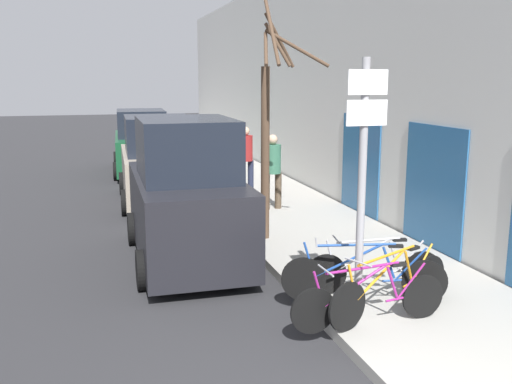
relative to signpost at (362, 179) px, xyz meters
name	(u,v)px	position (x,y,z in m)	size (l,w,h in m)	color
ground_plane	(170,209)	(-1.45, 7.80, -2.03)	(80.00, 80.00, 0.00)	#28282B
sidewalk_curb	(241,182)	(1.15, 10.60, -1.96)	(3.20, 32.00, 0.15)	#9E9B93
building_facade	(295,80)	(2.90, 10.52, 1.20)	(0.23, 32.00, 6.50)	silver
signpost	(362,179)	(0.00, 0.00, 0.00)	(0.55, 0.12, 3.40)	#939399
bicycle_0	(370,299)	(0.04, -0.25, -1.52)	(2.17, 0.44, 0.83)	black
bicycle_1	(392,287)	(0.50, 0.01, -1.50)	(2.22, 0.94, 0.89)	black
bicycle_2	(364,277)	(0.32, 0.48, -1.50)	(2.22, 0.86, 0.89)	black
bicycle_3	(374,269)	(0.64, 0.78, -1.52)	(2.04, 0.53, 0.85)	black
parked_car_0	(186,199)	(-1.70, 3.50, -0.87)	(2.03, 4.20, 2.61)	black
parked_car_1	(159,164)	(-1.61, 8.65, -0.99)	(2.17, 4.32, 2.32)	gray
parked_car_2	(142,145)	(-1.61, 13.75, -1.04)	(2.15, 4.53, 2.21)	#144728
pedestrian_near	(273,166)	(0.88, 6.49, -0.84)	(0.48, 0.40, 1.82)	#4C3D2D
pedestrian_far	(245,155)	(0.79, 8.69, -0.83)	(0.48, 0.41, 1.82)	#1E2338
street_tree	(268,130)	(0.00, 4.02, 0.27)	(1.40, 1.30, 4.56)	#4C3828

